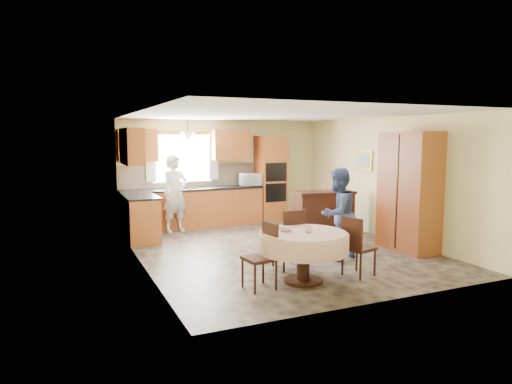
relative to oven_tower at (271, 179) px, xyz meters
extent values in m
cube|color=brown|center=(-1.15, -2.69, -1.06)|extent=(5.00, 6.00, 0.01)
cube|color=white|center=(-1.15, -2.69, 1.44)|extent=(5.00, 6.00, 0.01)
cube|color=beige|center=(-1.15, 0.31, 0.19)|extent=(5.00, 0.02, 2.50)
cube|color=beige|center=(-1.15, -5.69, 0.19)|extent=(5.00, 0.02, 2.50)
cube|color=beige|center=(-3.65, -2.69, 0.19)|extent=(0.02, 6.00, 2.50)
cube|color=beige|center=(1.35, -2.69, 0.19)|extent=(0.02, 6.00, 2.50)
cube|color=white|center=(-2.15, 0.29, 0.54)|extent=(1.40, 0.03, 1.10)
cube|color=white|center=(-2.90, 0.24, 0.59)|extent=(0.22, 0.02, 1.15)
cube|color=white|center=(-1.40, 0.24, 0.59)|extent=(0.22, 0.02, 1.15)
cube|color=#D07637|center=(-2.00, 0.01, -0.62)|extent=(3.30, 0.60, 0.88)
cube|color=black|center=(-2.00, 0.01, -0.16)|extent=(3.30, 0.64, 0.04)
cube|color=#D07637|center=(-3.35, -0.89, -0.62)|extent=(0.60, 1.20, 0.88)
cube|color=black|center=(-3.35, -0.89, -0.16)|extent=(0.64, 1.20, 0.04)
cube|color=#C4AC8A|center=(-2.00, 0.30, 0.12)|extent=(3.30, 0.02, 0.55)
cube|color=#B2672C|center=(-3.20, 0.15, 0.85)|extent=(0.85, 0.33, 0.72)
cube|color=#B2672C|center=(-1.00, 0.15, 0.85)|extent=(0.90, 0.33, 0.72)
cube|color=#B2672C|center=(-3.48, -0.89, 0.85)|extent=(0.33, 1.20, 0.72)
cube|color=#D07637|center=(0.00, 0.00, 0.00)|extent=(0.66, 0.62, 2.12)
cube|color=black|center=(0.00, -0.31, 0.19)|extent=(0.56, 0.01, 0.45)
cube|color=black|center=(0.00, -0.31, -0.31)|extent=(0.56, 0.01, 0.45)
cone|color=beige|center=(-2.15, -0.19, 1.06)|extent=(0.36, 0.36, 0.18)
cube|color=#3B1A10|center=(0.28, -2.04, -0.61)|extent=(1.31, 0.67, 0.90)
cube|color=black|center=(0.65, -1.99, -0.80)|extent=(0.44, 0.37, 0.52)
cube|color=#D07637|center=(1.07, -3.69, 0.04)|extent=(0.57, 1.15, 2.19)
cylinder|color=#3B1A10|center=(-1.67, -4.57, -0.72)|extent=(0.19, 0.19, 0.67)
cylinder|color=#3B1A10|center=(-1.67, -4.57, -1.04)|extent=(0.57, 0.57, 0.04)
cylinder|color=beige|center=(-1.67, -4.57, -0.35)|extent=(1.24, 1.24, 0.05)
cylinder|color=beige|center=(-1.67, -4.57, -0.48)|extent=(1.30, 1.30, 0.27)
cube|color=#3B1A10|center=(-2.37, -4.59, -0.64)|extent=(0.44, 0.44, 0.05)
cube|color=#3B1A10|center=(-2.19, -4.57, -0.38)|extent=(0.08, 0.38, 0.47)
cylinder|color=#3B1A10|center=(-2.54, -4.76, -0.86)|extent=(0.03, 0.03, 0.41)
cylinder|color=#3B1A10|center=(-2.20, -4.76, -0.86)|extent=(0.03, 0.03, 0.41)
cylinder|color=#3B1A10|center=(-2.54, -4.42, -0.86)|extent=(0.03, 0.03, 0.41)
cylinder|color=#3B1A10|center=(-2.20, -4.42, -0.86)|extent=(0.03, 0.03, 0.41)
cube|color=#3B1A10|center=(-1.53, -3.85, -0.61)|extent=(0.43, 0.43, 0.05)
cube|color=#3B1A10|center=(-1.52, -4.04, -0.35)|extent=(0.40, 0.05, 0.50)
cylinder|color=#3B1A10|center=(-1.71, -4.03, -0.85)|extent=(0.04, 0.04, 0.43)
cylinder|color=#3B1A10|center=(-1.35, -4.03, -0.85)|extent=(0.04, 0.04, 0.43)
cylinder|color=#3B1A10|center=(-1.71, -3.68, -0.85)|extent=(0.04, 0.04, 0.43)
cylinder|color=#3B1A10|center=(-1.35, -3.68, -0.85)|extent=(0.04, 0.04, 0.43)
cube|color=#3B1A10|center=(-0.75, -4.66, -0.63)|extent=(0.49, 0.49, 0.05)
cube|color=#3B1A10|center=(-0.92, -4.70, -0.38)|extent=(0.14, 0.37, 0.47)
cylinder|color=#3B1A10|center=(-0.92, -4.83, -0.86)|extent=(0.03, 0.03, 0.41)
cylinder|color=#3B1A10|center=(-0.58, -4.83, -0.86)|extent=(0.03, 0.03, 0.41)
cylinder|color=#3B1A10|center=(-0.92, -4.49, -0.86)|extent=(0.03, 0.03, 0.41)
cylinder|color=#3B1A10|center=(-0.58, -4.49, -0.86)|extent=(0.03, 0.03, 0.41)
cube|color=gold|center=(1.32, -2.00, 0.53)|extent=(0.05, 0.53, 0.44)
cube|color=#A1B6BC|center=(1.29, -2.00, 0.53)|extent=(0.01, 0.44, 0.35)
imported|color=silver|center=(-0.57, -0.04, 0.01)|extent=(0.60, 0.46, 0.30)
imported|color=silver|center=(-2.51, -0.39, -0.21)|extent=(0.72, 0.60, 1.70)
imported|color=#38487B|center=(-0.52, -3.73, -0.27)|extent=(0.92, 0.82, 1.58)
imported|color=#B2B2B2|center=(-0.13, -2.04, -0.13)|extent=(0.22, 0.22, 0.05)
imported|color=silver|center=(0.56, -2.04, -0.01)|extent=(0.13, 0.13, 0.31)
imported|color=#B2B2B2|center=(-1.62, -4.64, -0.28)|extent=(0.13, 0.13, 0.09)
imported|color=#B2B2B2|center=(-1.88, -4.42, -0.29)|extent=(0.26, 0.26, 0.06)
camera|label=1|loc=(-4.89, -10.19, 1.03)|focal=32.00mm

